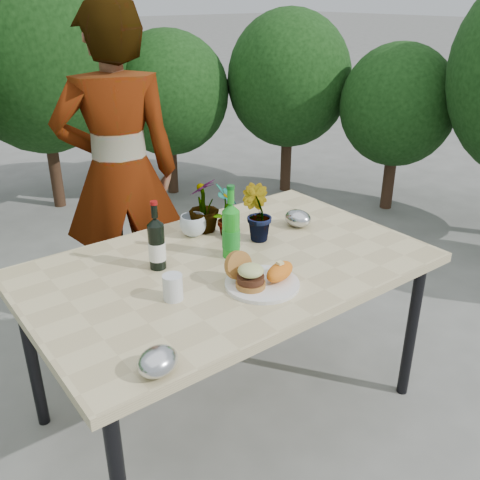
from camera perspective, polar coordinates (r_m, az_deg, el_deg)
ground at (r=2.60m, az=-1.11°, el=-17.26°), size 80.00×80.00×0.00m
patio_table at (r=2.20m, az=-1.26°, el=-3.74°), size 1.60×1.00×0.75m
shrub_hedge at (r=3.55m, az=-17.21°, el=14.73°), size 7.02×5.11×2.44m
dinner_plate at (r=2.00m, az=2.38°, el=-4.70°), size 0.28×0.28×0.01m
burger_stack at (r=1.96m, az=0.81°, el=-3.61°), size 0.11×0.16×0.11m
sweet_potato at (r=2.01m, az=4.27°, el=-3.38°), size 0.17×0.12×0.06m
grilled_veg at (r=2.06m, az=1.12°, el=-3.05°), size 0.08×0.05×0.03m
wine_bottle at (r=2.11m, az=-8.88°, el=-0.43°), size 0.07×0.07×0.28m
sparkling_water at (r=2.17m, az=-0.97°, el=0.96°), size 0.07×0.07×0.31m
plastic_cup at (r=1.91m, az=-7.18°, el=-5.02°), size 0.07×0.07×0.09m
seedling_left at (r=2.36m, az=-1.56°, el=3.19°), size 0.15×0.15×0.24m
seedling_mid at (r=2.32m, az=1.80°, el=2.88°), size 0.15×0.17×0.25m
seedling_right at (r=2.42m, az=-3.88°, el=3.70°), size 0.18×0.18×0.25m
blue_bowl at (r=2.40m, az=-5.02°, el=1.57°), size 0.15×0.15×0.09m
foil_packet_left at (r=1.58m, az=-8.78°, el=-12.67°), size 0.16×0.15×0.08m
foil_packet_right at (r=2.50m, az=6.19°, el=2.32°), size 0.13×0.15×0.08m
person at (r=2.90m, az=-12.71°, el=6.82°), size 0.74×0.61×1.75m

